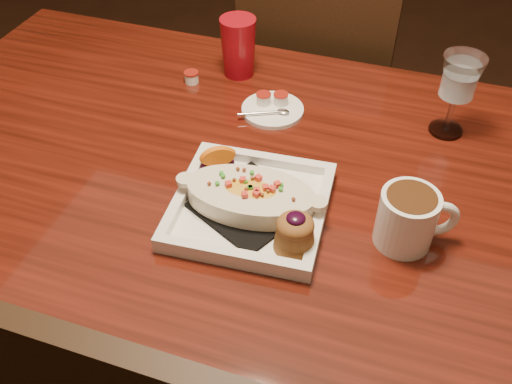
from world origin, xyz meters
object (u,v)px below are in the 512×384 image
(saucer, at_px, (272,108))
(plate, at_px, (254,203))
(goblet, at_px, (459,81))
(coffee_mug, at_px, (409,217))
(red_tumbler, at_px, (238,47))
(chair_far, at_px, (318,98))
(table, at_px, (246,205))

(saucer, bearing_deg, plate, -78.05)
(plate, relative_size, goblet, 1.64)
(coffee_mug, bearing_deg, saucer, 118.83)
(plate, height_order, coffee_mug, coffee_mug)
(goblet, relative_size, red_tumbler, 1.26)
(coffee_mug, distance_m, saucer, 0.42)
(chair_far, bearing_deg, saucer, 88.90)
(table, distance_m, coffee_mug, 0.35)
(coffee_mug, xyz_separation_m, red_tumbler, (-0.43, 0.40, 0.01))
(coffee_mug, xyz_separation_m, saucer, (-0.32, 0.28, -0.05))
(plate, distance_m, coffee_mug, 0.26)
(table, distance_m, goblet, 0.47)
(plate, height_order, red_tumbler, red_tumbler)
(table, height_order, saucer, saucer)
(table, bearing_deg, red_tumbler, 111.93)
(chair_far, relative_size, goblet, 5.50)
(plate, distance_m, saucer, 0.31)
(chair_far, height_order, saucer, chair_far)
(chair_far, distance_m, saucer, 0.50)
(table, distance_m, plate, 0.18)
(chair_far, distance_m, goblet, 0.63)
(plate, xyz_separation_m, saucer, (-0.06, 0.30, -0.02))
(table, height_order, red_tumbler, red_tumbler)
(plate, relative_size, red_tumbler, 2.07)
(coffee_mug, xyz_separation_m, goblet, (0.04, 0.33, 0.06))
(saucer, xyz_separation_m, red_tumbler, (-0.12, 0.12, 0.06))
(chair_far, xyz_separation_m, plate, (0.06, -0.74, 0.27))
(goblet, height_order, red_tumbler, goblet)
(plate, bearing_deg, saucer, 97.54)
(red_tumbler, bearing_deg, coffee_mug, -42.55)
(chair_far, xyz_separation_m, saucer, (-0.01, -0.44, 0.25))
(chair_far, relative_size, plate, 3.35)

